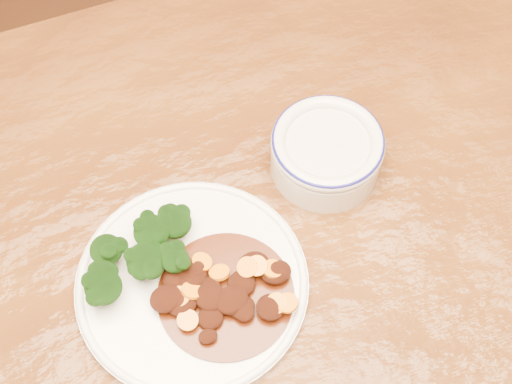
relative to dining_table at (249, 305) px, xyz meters
name	(u,v)px	position (x,y,z in m)	size (l,w,h in m)	color
dining_table	(249,305)	(0.00, 0.00, 0.00)	(1.54, 0.96, 0.75)	#5F3410
dinner_plate	(192,283)	(-0.06, 0.01, 0.09)	(0.25, 0.25, 0.02)	white
broccoli_florets	(140,253)	(-0.10, 0.05, 0.12)	(0.13, 0.08, 0.04)	#789C50
mince_stew	(220,291)	(-0.04, -0.01, 0.10)	(0.15, 0.14, 0.03)	#451807
dip_bowl	(327,151)	(0.13, 0.10, 0.11)	(0.13, 0.13, 0.06)	beige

